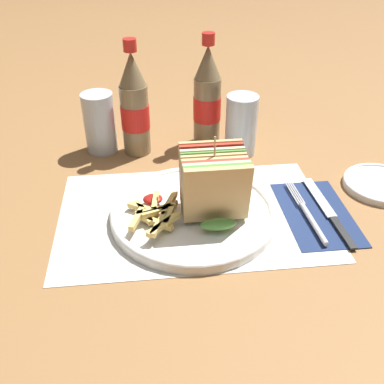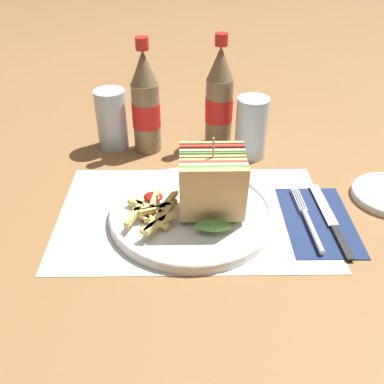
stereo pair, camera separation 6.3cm
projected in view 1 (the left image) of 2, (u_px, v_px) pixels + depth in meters
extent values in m
plane|color=olive|center=(176.00, 216.00, 0.78)|extent=(4.00, 4.00, 0.00)
cube|color=silver|center=(193.00, 214.00, 0.78)|extent=(0.47, 0.30, 0.00)
cylinder|color=white|center=(193.00, 214.00, 0.77)|extent=(0.28, 0.28, 0.01)
torus|color=white|center=(193.00, 211.00, 0.77)|extent=(0.28, 0.28, 0.01)
cube|color=tan|center=(217.00, 195.00, 0.70)|extent=(0.11, 0.02, 0.11)
cube|color=#518E3D|center=(216.00, 192.00, 0.71)|extent=(0.11, 0.02, 0.11)
cube|color=beige|center=(215.00, 190.00, 0.72)|extent=(0.11, 0.02, 0.11)
cube|color=red|center=(214.00, 187.00, 0.73)|extent=(0.11, 0.02, 0.11)
cube|color=tan|center=(213.00, 185.00, 0.74)|extent=(0.11, 0.02, 0.11)
ellipsoid|color=#518E3D|center=(218.00, 224.00, 0.71)|extent=(0.06, 0.02, 0.02)
cube|color=tan|center=(214.00, 185.00, 0.74)|extent=(0.11, 0.02, 0.11)
cube|color=#518E3D|center=(213.00, 181.00, 0.74)|extent=(0.11, 0.02, 0.11)
cube|color=beige|center=(212.00, 177.00, 0.75)|extent=(0.11, 0.02, 0.11)
cube|color=red|center=(211.00, 174.00, 0.76)|extent=(0.11, 0.02, 0.11)
cube|color=tan|center=(210.00, 171.00, 0.76)|extent=(0.11, 0.02, 0.11)
ellipsoid|color=#518E3D|center=(213.00, 206.00, 0.75)|extent=(0.06, 0.02, 0.02)
cylinder|color=tan|center=(214.00, 175.00, 0.72)|extent=(0.00, 0.00, 0.14)
cube|color=#E5C166|center=(148.00, 210.00, 0.76)|extent=(0.07, 0.05, 0.01)
cube|color=#E5C166|center=(144.00, 212.00, 0.75)|extent=(0.03, 0.06, 0.01)
cube|color=#E5C166|center=(157.00, 223.00, 0.73)|extent=(0.05, 0.04, 0.01)
cube|color=#E5C166|center=(165.00, 209.00, 0.76)|extent=(0.05, 0.04, 0.01)
cube|color=#E5C166|center=(156.00, 210.00, 0.74)|extent=(0.07, 0.03, 0.01)
cube|color=#E5C166|center=(155.00, 200.00, 0.76)|extent=(0.02, 0.05, 0.01)
cube|color=#E5C166|center=(137.00, 219.00, 0.72)|extent=(0.03, 0.05, 0.01)
cube|color=#E5C166|center=(164.00, 224.00, 0.71)|extent=(0.06, 0.06, 0.01)
cube|color=#E5C166|center=(159.00, 224.00, 0.71)|extent=(0.03, 0.06, 0.01)
cube|color=#E5C166|center=(169.00, 204.00, 0.75)|extent=(0.04, 0.07, 0.01)
cube|color=#E5C166|center=(169.00, 215.00, 0.73)|extent=(0.02, 0.05, 0.01)
cube|color=#E5C166|center=(155.00, 212.00, 0.73)|extent=(0.05, 0.02, 0.01)
ellipsoid|color=maroon|center=(153.00, 199.00, 0.78)|extent=(0.03, 0.03, 0.01)
cube|color=navy|center=(316.00, 213.00, 0.79)|extent=(0.11, 0.20, 0.00)
cylinder|color=silver|center=(314.00, 223.00, 0.75)|extent=(0.01, 0.11, 0.01)
cylinder|color=silver|center=(292.00, 194.00, 0.82)|extent=(0.01, 0.07, 0.00)
cylinder|color=silver|center=(294.00, 193.00, 0.82)|extent=(0.01, 0.07, 0.00)
cylinder|color=silver|center=(296.00, 193.00, 0.82)|extent=(0.01, 0.07, 0.00)
cylinder|color=silver|center=(298.00, 193.00, 0.83)|extent=(0.01, 0.07, 0.00)
cube|color=black|center=(343.00, 233.00, 0.73)|extent=(0.02, 0.08, 0.00)
cube|color=silver|center=(319.00, 197.00, 0.82)|extent=(0.02, 0.12, 0.00)
cylinder|color=#7A6647|center=(136.00, 120.00, 0.93)|extent=(0.06, 0.06, 0.15)
cylinder|color=red|center=(135.00, 116.00, 0.93)|extent=(0.06, 0.06, 0.05)
cone|color=#7A6647|center=(132.00, 69.00, 0.87)|extent=(0.05, 0.05, 0.07)
cylinder|color=red|center=(130.00, 45.00, 0.85)|extent=(0.03, 0.03, 0.02)
cylinder|color=#7A6647|center=(207.00, 111.00, 0.97)|extent=(0.06, 0.06, 0.15)
cylinder|color=red|center=(207.00, 108.00, 0.96)|extent=(0.06, 0.06, 0.05)
cone|color=#7A6647|center=(208.00, 62.00, 0.91)|extent=(0.05, 0.05, 0.07)
cylinder|color=red|center=(208.00, 39.00, 0.88)|extent=(0.03, 0.03, 0.02)
cylinder|color=silver|center=(241.00, 125.00, 0.93)|extent=(0.07, 0.07, 0.13)
cylinder|color=black|center=(240.00, 143.00, 0.96)|extent=(0.06, 0.06, 0.04)
cylinder|color=silver|center=(100.00, 123.00, 0.94)|extent=(0.07, 0.07, 0.13)
cylinder|color=black|center=(102.00, 141.00, 0.97)|extent=(0.06, 0.06, 0.04)
cylinder|color=white|center=(381.00, 185.00, 0.85)|extent=(0.14, 0.14, 0.01)
torus|color=white|center=(381.00, 183.00, 0.85)|extent=(0.14, 0.14, 0.01)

